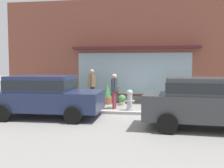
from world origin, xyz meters
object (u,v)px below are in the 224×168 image
object	(u,v)px
pedestrian_with_handbag	(115,89)
potted_plant_low_front	(60,94)
pedestrian_passerby	(92,83)
potted_plant_trailing_edge	(179,99)
potted_plant_doorstep	(197,95)
potted_plant_by_entrance	(149,98)
fire_hydrant	(130,100)
potted_plant_window_center	(122,99)
parked_car_dark_gray	(208,100)
potted_plant_near_hydrant	(107,95)
parked_car_navy	(45,94)

from	to	relation	value
pedestrian_with_handbag	potted_plant_low_front	bearing A→B (deg)	81.68
pedestrian_passerby	potted_plant_trailing_edge	distance (m)	4.35
potted_plant_trailing_edge	potted_plant_doorstep	size ratio (longest dim) A/B	0.54
potted_plant_trailing_edge	potted_plant_by_entrance	xyz separation A→B (m)	(-1.42, 0.05, 0.04)
fire_hydrant	potted_plant_trailing_edge	distance (m)	2.79
potted_plant_window_center	parked_car_dark_gray	bearing A→B (deg)	-54.03
pedestrian_with_handbag	parked_car_dark_gray	size ratio (longest dim) A/B	0.38
potted_plant_low_front	potted_plant_by_entrance	size ratio (longest dim) A/B	1.30
potted_plant_by_entrance	potted_plant_near_hydrant	bearing A→B (deg)	-178.22
parked_car_navy	potted_plant_trailing_edge	world-z (taller)	parked_car_navy
potted_plant_window_center	potted_plant_by_entrance	size ratio (longest dim) A/B	0.77
parked_car_dark_gray	potted_plant_trailing_edge	bearing A→B (deg)	99.74
fire_hydrant	potted_plant_trailing_edge	world-z (taller)	fire_hydrant
pedestrian_with_handbag	potted_plant_doorstep	distance (m)	4.06
fire_hydrant	potted_plant_window_center	bearing A→B (deg)	109.68
potted_plant_near_hydrant	potted_plant_window_center	world-z (taller)	potted_plant_near_hydrant
potted_plant_by_entrance	parked_car_navy	bearing A→B (deg)	-135.50
parked_car_navy	potted_plant_low_front	distance (m)	3.62
fire_hydrant	parked_car_navy	bearing A→B (deg)	-146.20
parked_car_navy	potted_plant_near_hydrant	world-z (taller)	parked_car_navy
pedestrian_passerby	potted_plant_trailing_edge	size ratio (longest dim) A/B	2.87
pedestrian_passerby	potted_plant_by_entrance	bearing A→B (deg)	114.03
fire_hydrant	potted_plant_doorstep	xyz separation A→B (m)	(3.05, 1.78, 0.09)
potted_plant_near_hydrant	potted_plant_doorstep	world-z (taller)	potted_plant_doorstep
potted_plant_near_hydrant	potted_plant_by_entrance	distance (m)	2.10
fire_hydrant	parked_car_navy	size ratio (longest dim) A/B	0.22
pedestrian_with_handbag	pedestrian_passerby	world-z (taller)	pedestrian_passerby
parked_car_navy	potted_plant_trailing_edge	distance (m)	6.43
pedestrian_passerby	potted_plant_low_front	world-z (taller)	pedestrian_passerby
fire_hydrant	parked_car_dark_gray	xyz separation A→B (m)	(2.68, -2.97, 0.45)
parked_car_dark_gray	potted_plant_near_hydrant	distance (m)	6.12
pedestrian_with_handbag	parked_car_dark_gray	world-z (taller)	parked_car_dark_gray
parked_car_navy	potted_plant_doorstep	distance (m)	7.16
parked_car_navy	pedestrian_passerby	bearing A→B (deg)	74.49
pedestrian_with_handbag	potted_plant_low_front	size ratio (longest dim) A/B	1.82
pedestrian_passerby	potted_plant_window_center	world-z (taller)	pedestrian_passerby
pedestrian_with_handbag	pedestrian_passerby	xyz separation A→B (m)	(-1.35, 1.34, 0.14)
pedestrian_passerby	potted_plant_by_entrance	world-z (taller)	pedestrian_passerby
potted_plant_near_hydrant	potted_plant_by_entrance	xyz separation A→B (m)	(2.10, 0.07, -0.11)
potted_plant_low_front	potted_plant_by_entrance	distance (m)	4.54
pedestrian_passerby	parked_car_dark_gray	xyz separation A→B (m)	(4.75, -4.64, -0.13)
parked_car_navy	potted_plant_near_hydrant	xyz separation A→B (m)	(1.71, 3.68, -0.42)
potted_plant_low_front	potted_plant_doorstep	bearing A→B (deg)	2.27
fire_hydrant	pedestrian_with_handbag	distance (m)	0.90
fire_hydrant	potted_plant_trailing_edge	xyz separation A→B (m)	(2.22, 1.68, -0.13)
parked_car_navy	potted_plant_low_front	world-z (taller)	parked_car_navy
potted_plant_doorstep	potted_plant_by_entrance	distance (m)	2.26
fire_hydrant	potted_plant_trailing_edge	size ratio (longest dim) A/B	1.49
potted_plant_near_hydrant	pedestrian_with_handbag	bearing A→B (deg)	-66.65
potted_plant_window_center	potted_plant_by_entrance	xyz separation A→B (m)	(1.31, 0.31, 0.09)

